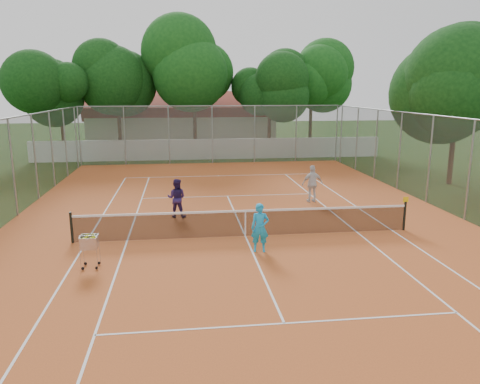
{
  "coord_description": "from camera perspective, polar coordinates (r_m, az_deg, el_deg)",
  "views": [
    {
      "loc": [
        -2.18,
        -15.75,
        5.14
      ],
      "look_at": [
        0.0,
        1.5,
        1.3
      ],
      "focal_mm": 35.0,
      "sensor_mm": 36.0,
      "label": 1
    }
  ],
  "objects": [
    {
      "name": "tennis_net",
      "position": [
        16.56,
        0.65,
        -3.78
      ],
      "size": [
        11.88,
        0.1,
        0.98
      ],
      "primitive_type": "cube",
      "color": "black",
      "rests_on": "court_pad"
    },
    {
      "name": "court_lines",
      "position": [
        16.7,
        0.65,
        -5.39
      ],
      "size": [
        10.98,
        23.78,
        0.01
      ],
      "primitive_type": "cube",
      "color": "white",
      "rests_on": "court_pad"
    },
    {
      "name": "player_near",
      "position": [
        14.96,
        2.45,
        -4.38
      ],
      "size": [
        0.62,
        0.45,
        1.58
      ],
      "primitive_type": "imported",
      "rotation": [
        0.0,
        0.0,
        -0.14
      ],
      "color": "#199EDB",
      "rests_on": "court_pad"
    },
    {
      "name": "ball_hopper",
      "position": [
        14.37,
        -17.83,
        -6.79
      ],
      "size": [
        0.59,
        0.59,
        1.06
      ],
      "primitive_type": "cube",
      "rotation": [
        0.0,
        0.0,
        0.18
      ],
      "color": "#BABBC2",
      "rests_on": "court_pad"
    },
    {
      "name": "clubhouse",
      "position": [
        44.85,
        -7.03,
        8.6
      ],
      "size": [
        16.4,
        9.0,
        4.4
      ],
      "primitive_type": "cube",
      "color": "beige",
      "rests_on": "ground"
    },
    {
      "name": "boundary_wall",
      "position": [
        35.09,
        -3.6,
        5.24
      ],
      "size": [
        26.0,
        0.3,
        1.5
      ],
      "primitive_type": "cube",
      "color": "white",
      "rests_on": "ground"
    },
    {
      "name": "player_far_left",
      "position": [
        19.14,
        -7.73,
        -0.73
      ],
      "size": [
        0.89,
        0.76,
        1.58
      ],
      "primitive_type": "imported",
      "rotation": [
        0.0,
        0.0,
        2.9
      ],
      "color": "#291B53",
      "rests_on": "court_pad"
    },
    {
      "name": "court_pad",
      "position": [
        16.71,
        0.65,
        -5.43
      ],
      "size": [
        18.0,
        34.0,
        0.02
      ],
      "primitive_type": "cube",
      "color": "#BB5724",
      "rests_on": "ground"
    },
    {
      "name": "perimeter_fence",
      "position": [
        16.21,
        0.66,
        1.28
      ],
      "size": [
        18.0,
        34.0,
        4.0
      ],
      "primitive_type": "cube",
      "color": "slate",
      "rests_on": "ground"
    },
    {
      "name": "player_far_right",
      "position": [
        21.74,
        8.83,
        1.0
      ],
      "size": [
        1.04,
        0.51,
        1.72
      ],
      "primitive_type": "imported",
      "rotation": [
        0.0,
        0.0,
        3.24
      ],
      "color": "silver",
      "rests_on": "court_pad"
    },
    {
      "name": "ground",
      "position": [
        16.71,
        0.65,
        -5.46
      ],
      "size": [
        120.0,
        120.0,
        0.0
      ],
      "primitive_type": "plane",
      "color": "#19330E",
      "rests_on": "ground"
    },
    {
      "name": "tropical_trees",
      "position": [
        37.81,
        -3.99,
        12.21
      ],
      "size": [
        29.0,
        19.0,
        10.0
      ],
      "primitive_type": "cube",
      "color": "black",
      "rests_on": "ground"
    }
  ]
}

